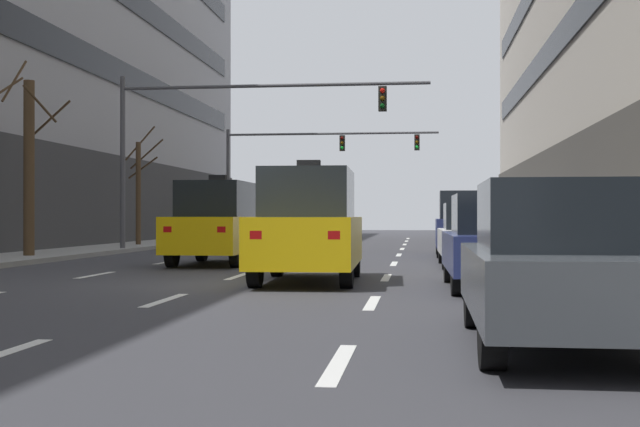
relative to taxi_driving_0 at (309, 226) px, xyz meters
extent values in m
plane|color=#38383D|center=(-1.68, -0.73, -1.08)|extent=(120.00, 120.00, 0.00)
cube|color=gray|center=(5.94, -0.73, -1.01)|extent=(2.76, 80.00, 0.14)
cube|color=silver|center=(-4.80, 1.27, -1.08)|extent=(0.16, 2.00, 0.01)
cube|color=silver|center=(-4.80, 6.27, -1.08)|extent=(0.16, 2.00, 0.01)
cube|color=silver|center=(-4.80, 11.27, -1.08)|extent=(0.16, 2.00, 0.01)
cube|color=silver|center=(-4.80, 16.27, -1.08)|extent=(0.16, 2.00, 0.01)
cube|color=silver|center=(-4.80, 21.27, -1.08)|extent=(0.16, 2.00, 0.01)
cube|color=silver|center=(-4.80, 26.27, -1.08)|extent=(0.16, 2.00, 0.01)
cube|color=silver|center=(-4.80, 31.27, -1.08)|extent=(0.16, 2.00, 0.01)
cube|color=silver|center=(-1.68, -3.73, -1.08)|extent=(0.16, 2.00, 0.01)
cube|color=silver|center=(-1.68, 1.27, -1.08)|extent=(0.16, 2.00, 0.01)
cube|color=silver|center=(-1.68, 6.27, -1.08)|extent=(0.16, 2.00, 0.01)
cube|color=silver|center=(-1.68, 11.27, -1.08)|extent=(0.16, 2.00, 0.01)
cube|color=silver|center=(-1.68, 16.27, -1.08)|extent=(0.16, 2.00, 0.01)
cube|color=silver|center=(-1.68, 21.27, -1.08)|extent=(0.16, 2.00, 0.01)
cube|color=silver|center=(-1.68, 26.27, -1.08)|extent=(0.16, 2.00, 0.01)
cube|color=silver|center=(-1.68, 31.27, -1.08)|extent=(0.16, 2.00, 0.01)
cube|color=silver|center=(1.44, -8.73, -1.08)|extent=(0.16, 2.00, 0.01)
cube|color=silver|center=(1.44, -3.73, -1.08)|extent=(0.16, 2.00, 0.01)
cube|color=silver|center=(1.44, 1.27, -1.08)|extent=(0.16, 2.00, 0.01)
cube|color=silver|center=(1.44, 6.27, -1.08)|extent=(0.16, 2.00, 0.01)
cube|color=silver|center=(1.44, 11.27, -1.08)|extent=(0.16, 2.00, 0.01)
cube|color=silver|center=(1.44, 16.27, -1.08)|extent=(0.16, 2.00, 0.01)
cube|color=silver|center=(1.44, 21.27, -1.08)|extent=(0.16, 2.00, 0.01)
cube|color=silver|center=(1.44, 26.27, -1.08)|extent=(0.16, 2.00, 0.01)
cube|color=silver|center=(1.44, 31.27, -1.08)|extent=(0.16, 2.00, 0.01)
cylinder|color=black|center=(-0.85, 1.35, -0.74)|extent=(0.24, 0.68, 0.67)
cylinder|color=black|center=(0.77, 1.40, -0.74)|extent=(0.24, 0.68, 0.67)
cylinder|color=black|center=(-0.77, -1.40, -0.74)|extent=(0.24, 0.68, 0.67)
cylinder|color=black|center=(0.85, -1.35, -0.74)|extent=(0.24, 0.68, 0.67)
cube|color=yellow|center=(0.00, 0.00, -0.29)|extent=(2.00, 4.53, 0.91)
cube|color=black|center=(0.00, 0.00, 0.63)|extent=(1.70, 2.69, 0.91)
cube|color=white|center=(-0.72, 2.18, -0.13)|extent=(0.21, 0.09, 0.14)
cube|color=red|center=(-0.59, -2.21, -0.13)|extent=(0.21, 0.09, 0.14)
cube|color=white|center=(0.59, 2.21, -0.13)|extent=(0.21, 0.09, 0.14)
cube|color=red|center=(0.72, -2.18, -0.13)|extent=(0.21, 0.09, 0.14)
cube|color=black|center=(0.00, 0.00, 1.18)|extent=(0.45, 0.22, 0.18)
cylinder|color=black|center=(-7.32, 27.28, -0.75)|extent=(0.23, 0.66, 0.66)
cylinder|color=black|center=(-5.72, 27.31, -0.75)|extent=(0.23, 0.66, 0.66)
cylinder|color=black|center=(-7.26, 24.59, -0.75)|extent=(0.23, 0.66, 0.66)
cylinder|color=black|center=(-5.66, 24.62, -0.75)|extent=(0.23, 0.66, 0.66)
cube|color=yellow|center=(-6.49, 25.95, -0.30)|extent=(1.93, 4.43, 0.90)
cube|color=black|center=(-6.49, 25.95, 0.60)|extent=(1.65, 2.63, 0.90)
cube|color=white|center=(-7.18, 28.09, -0.14)|extent=(0.20, 0.08, 0.14)
cube|color=red|center=(-7.09, 23.78, -0.14)|extent=(0.20, 0.08, 0.14)
cube|color=white|center=(-5.89, 28.12, -0.14)|extent=(0.20, 0.08, 0.14)
cube|color=red|center=(-5.80, 23.81, -0.14)|extent=(0.20, 0.08, 0.14)
cube|color=black|center=(-6.49, 25.95, 1.14)|extent=(0.44, 0.21, 0.18)
cylinder|color=black|center=(-3.96, 6.84, -0.74)|extent=(0.23, 0.67, 0.67)
cylinder|color=black|center=(-2.33, 6.83, -0.74)|extent=(0.23, 0.67, 0.67)
cylinder|color=black|center=(-3.98, 4.10, -0.74)|extent=(0.23, 0.67, 0.67)
cylinder|color=black|center=(-2.35, 4.09, -0.74)|extent=(0.23, 0.67, 0.67)
cube|color=yellow|center=(-3.16, 5.47, -0.29)|extent=(1.90, 4.49, 0.92)
cube|color=black|center=(-3.16, 5.47, 0.63)|extent=(1.64, 2.65, 0.92)
cube|color=white|center=(-3.80, 7.67, -0.13)|extent=(0.20, 0.08, 0.14)
cube|color=red|center=(-3.82, 3.27, -0.13)|extent=(0.20, 0.08, 0.14)
cube|color=white|center=(-2.49, 7.66, -0.13)|extent=(0.20, 0.08, 0.14)
cube|color=red|center=(-2.51, 3.26, -0.13)|extent=(0.20, 0.08, 0.14)
cube|color=black|center=(-3.16, 5.47, 1.18)|extent=(0.45, 0.21, 0.18)
cylinder|color=black|center=(2.75, -6.24, -0.76)|extent=(0.22, 0.64, 0.64)
cylinder|color=black|center=(4.30, -6.25, -0.76)|extent=(0.22, 0.64, 0.64)
cylinder|color=black|center=(2.73, -8.86, -0.76)|extent=(0.22, 0.64, 0.64)
cube|color=#474C51|center=(3.51, -7.55, -0.45)|extent=(1.81, 4.28, 0.62)
cube|color=black|center=(3.51, -7.75, 0.19)|extent=(1.56, 1.85, 0.66)
cube|color=white|center=(2.90, -5.46, -0.34)|extent=(0.19, 0.08, 0.14)
cube|color=red|center=(2.87, -9.64, -0.34)|extent=(0.19, 0.08, 0.14)
cube|color=white|center=(4.15, -5.47, -0.34)|extent=(0.19, 0.08, 0.14)
cylinder|color=black|center=(2.70, 0.18, -0.75)|extent=(0.23, 0.66, 0.66)
cylinder|color=black|center=(4.29, 0.20, -0.75)|extent=(0.23, 0.66, 0.66)
cylinder|color=black|center=(2.74, -2.50, -0.75)|extent=(0.23, 0.66, 0.66)
cylinder|color=black|center=(4.33, -2.48, -0.75)|extent=(0.23, 0.66, 0.66)
cube|color=navy|center=(3.51, -1.15, -0.43)|extent=(1.89, 4.40, 0.64)
cube|color=black|center=(3.52, -1.35, 0.22)|extent=(1.62, 1.91, 0.68)
cube|color=white|center=(2.84, 0.99, -0.32)|extent=(0.20, 0.08, 0.14)
cube|color=red|center=(2.90, -3.30, -0.32)|extent=(0.20, 0.08, 0.14)
cube|color=white|center=(4.12, 1.01, -0.32)|extent=(0.20, 0.08, 0.14)
cube|color=red|center=(4.18, -3.29, -0.32)|extent=(0.20, 0.08, 0.14)
cylinder|color=black|center=(2.73, 6.59, -0.76)|extent=(0.22, 0.64, 0.64)
cylinder|color=black|center=(4.27, 6.61, -0.76)|extent=(0.22, 0.64, 0.64)
cylinder|color=black|center=(2.75, 3.99, -0.76)|extent=(0.22, 0.64, 0.64)
cylinder|color=black|center=(4.30, 4.00, -0.76)|extent=(0.22, 0.64, 0.64)
cube|color=white|center=(3.51, 5.30, -0.45)|extent=(1.81, 4.26, 0.62)
cube|color=black|center=(3.52, 5.10, 0.18)|extent=(1.56, 1.85, 0.66)
cube|color=white|center=(2.87, 7.37, -0.34)|extent=(0.19, 0.08, 0.14)
cube|color=red|center=(2.91, 3.21, -0.34)|extent=(0.19, 0.08, 0.14)
cube|color=white|center=(4.12, 7.38, -0.34)|extent=(0.19, 0.08, 0.14)
cube|color=red|center=(4.15, 3.22, -0.34)|extent=(0.19, 0.08, 0.14)
cylinder|color=black|center=(2.76, 12.04, -0.76)|extent=(0.22, 0.64, 0.63)
cylinder|color=black|center=(4.29, 12.02, -0.76)|extent=(0.22, 0.64, 0.63)
cylinder|color=black|center=(2.73, 9.45, -0.76)|extent=(0.22, 0.64, 0.63)
cylinder|color=black|center=(4.27, 9.43, -0.76)|extent=(0.22, 0.64, 0.63)
cube|color=navy|center=(3.51, 10.74, -0.33)|extent=(1.81, 4.24, 0.86)
cube|color=black|center=(3.51, 10.74, 0.53)|extent=(1.56, 2.51, 0.86)
cube|color=white|center=(2.92, 12.81, -0.18)|extent=(0.19, 0.08, 0.13)
cube|color=red|center=(2.88, 8.67, -0.18)|extent=(0.19, 0.08, 0.13)
cube|color=white|center=(4.15, 12.80, -0.18)|extent=(0.19, 0.08, 0.13)
cube|color=red|center=(4.11, 8.66, -0.18)|extent=(0.19, 0.08, 0.13)
cylinder|color=#4C4C51|center=(-8.32, 12.38, 2.09)|extent=(0.18, 0.18, 6.07)
cylinder|color=#4C4C51|center=(-2.92, 12.38, 4.71)|extent=(10.81, 0.12, 0.12)
cube|color=black|center=(0.86, 12.38, 4.19)|extent=(0.28, 0.24, 0.84)
sphere|color=red|center=(0.86, 12.24, 4.45)|extent=(0.17, 0.17, 0.17)
sphere|color=#523505|center=(0.86, 12.24, 4.19)|extent=(0.17, 0.17, 0.17)
sphere|color=#073E10|center=(0.86, 12.24, 3.93)|extent=(0.17, 0.17, 0.17)
cylinder|color=#4C4C51|center=(-8.32, 28.52, 2.00)|extent=(0.18, 0.18, 5.88)
cylinder|color=#4C4C51|center=(-2.61, 28.52, 4.64)|extent=(11.43, 0.12, 0.12)
cube|color=black|center=(-2.04, 28.52, 4.12)|extent=(0.28, 0.24, 0.84)
sphere|color=#4B0704|center=(-2.04, 28.38, 4.38)|extent=(0.17, 0.17, 0.17)
sphere|color=#523505|center=(-2.04, 28.38, 4.12)|extent=(0.17, 0.17, 0.17)
sphere|color=green|center=(-2.04, 28.38, 3.86)|extent=(0.17, 0.17, 0.17)
cube|color=black|center=(1.96, 28.52, 4.12)|extent=(0.28, 0.24, 0.84)
sphere|color=#4B0704|center=(1.96, 28.38, 4.38)|extent=(0.17, 0.17, 0.17)
sphere|color=#523505|center=(1.96, 28.38, 4.12)|extent=(0.17, 0.17, 0.17)
sphere|color=green|center=(1.96, 28.38, 3.86)|extent=(0.17, 0.17, 0.17)
cylinder|color=#4C3823|center=(-9.03, 16.02, 1.10)|extent=(0.20, 0.20, 4.08)
cylinder|color=#42301E|center=(-8.92, 16.73, 2.72)|extent=(1.47, 0.28, 1.21)
cylinder|color=#42301E|center=(-9.61, 15.87, 3.08)|extent=(0.39, 1.23, 1.21)
cylinder|color=#42301E|center=(-9.04, 16.62, 2.16)|extent=(1.23, 0.09, 0.91)
cylinder|color=#42301E|center=(-9.15, 16.59, 3.14)|extent=(1.20, 0.33, 1.42)
cylinder|color=#4C3823|center=(-9.03, 6.75, 1.58)|extent=(0.31, 0.31, 5.03)
cylinder|color=#42301E|center=(-9.53, 6.86, 4.10)|extent=(0.29, 1.07, 1.36)
cylinder|color=#42301E|center=(-8.57, 6.49, 3.37)|extent=(0.62, 0.99, 0.98)
cylinder|color=#42301E|center=(-9.96, 6.93, 3.81)|extent=(0.42, 1.92, 1.15)
cylinder|color=#42301E|center=(-8.81, 7.52, 3.01)|extent=(1.59, 0.52, 1.16)
camera|label=1|loc=(2.14, -15.81, 0.19)|focal=46.47mm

